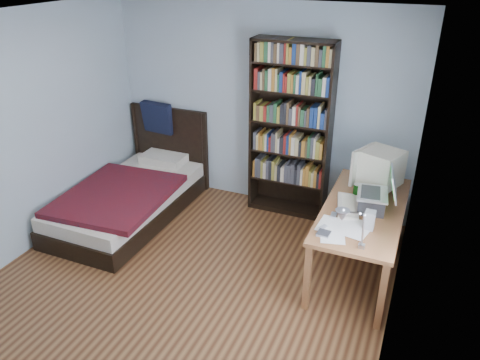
# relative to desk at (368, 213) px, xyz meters

# --- Properties ---
(room) EXTENTS (4.20, 4.24, 2.50)m
(room) POSITION_rel_desk_xyz_m (-1.48, -1.48, 0.83)
(room) COLOR #4E2A17
(room) RESTS_ON ground
(desk) EXTENTS (0.75, 1.65, 0.73)m
(desk) POSITION_rel_desk_xyz_m (0.00, 0.00, 0.00)
(desk) COLOR brown
(desk) RESTS_ON floor
(crt_monitor) EXTENTS (0.52, 0.48, 0.45)m
(crt_monitor) POSITION_rel_desk_xyz_m (0.05, -0.04, 0.57)
(crt_monitor) COLOR beige
(crt_monitor) RESTS_ON desk
(laptop) EXTENTS (0.40, 0.40, 0.45)m
(laptop) POSITION_rel_desk_xyz_m (0.08, -0.48, 0.43)
(laptop) COLOR #2D2D30
(laptop) RESTS_ON desk
(desk_lamp) EXTENTS (0.21, 0.46, 0.55)m
(desk_lamp) POSITION_rel_desk_xyz_m (-0.01, -1.49, 0.75)
(desk_lamp) COLOR #99999E
(desk_lamp) RESTS_ON desk
(keyboard) EXTENTS (0.29, 0.52, 0.05)m
(keyboard) POSITION_rel_desk_xyz_m (-0.15, -0.52, 0.33)
(keyboard) COLOR beige
(keyboard) RESTS_ON desk
(speaker) EXTENTS (0.09, 0.09, 0.18)m
(speaker) POSITION_rel_desk_xyz_m (0.10, -0.83, 0.40)
(speaker) COLOR gray
(speaker) RESTS_ON desk
(soda_can) EXTENTS (0.07, 0.07, 0.13)m
(soda_can) POSITION_rel_desk_xyz_m (-0.11, -0.25, 0.38)
(soda_can) COLOR #07350A
(soda_can) RESTS_ON desk
(mouse) EXTENTS (0.06, 0.10, 0.03)m
(mouse) POSITION_rel_desk_xyz_m (-0.03, -0.22, 0.33)
(mouse) COLOR silver
(mouse) RESTS_ON desk
(phone_silver) EXTENTS (0.06, 0.11, 0.02)m
(phone_silver) POSITION_rel_desk_xyz_m (-0.24, -0.74, 0.32)
(phone_silver) COLOR silver
(phone_silver) RESTS_ON desk
(phone_grey) EXTENTS (0.07, 0.09, 0.02)m
(phone_grey) POSITION_rel_desk_xyz_m (-0.28, -0.98, 0.32)
(phone_grey) COLOR gray
(phone_grey) RESTS_ON desk
(external_drive) EXTENTS (0.12, 0.12, 0.02)m
(external_drive) POSITION_rel_desk_xyz_m (-0.24, -1.09, 0.32)
(external_drive) COLOR gray
(external_drive) RESTS_ON desk
(bookshelf) EXTENTS (0.95, 0.30, 2.12)m
(bookshelf) POSITION_rel_desk_xyz_m (-1.05, 0.46, 0.65)
(bookshelf) COLOR black
(bookshelf) RESTS_ON floor
(bed) EXTENTS (1.24, 2.17, 1.16)m
(bed) POSITION_rel_desk_xyz_m (-2.80, -0.35, -0.17)
(bed) COLOR black
(bed) RESTS_ON floor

